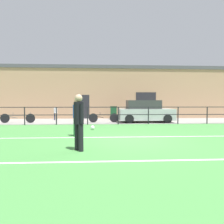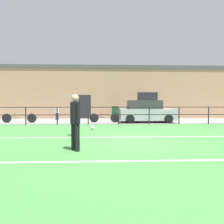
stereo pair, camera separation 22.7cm
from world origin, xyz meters
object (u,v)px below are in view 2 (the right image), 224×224
(bicycle_parked_0, at_px, (19,118))
(trash_bin_0, at_px, (115,113))
(soccer_ball_match, at_px, (92,127))
(parked_car_red, at_px, (146,112))
(player_goalkeeper, at_px, (75,119))
(bicycle_parked_1, at_px, (105,118))
(spectator_child, at_px, (57,112))
(player_striker, at_px, (76,115))

(bicycle_parked_0, relative_size, trash_bin_0, 2.15)
(soccer_ball_match, xyz_separation_m, parked_car_red, (3.65, 3.83, 0.65))
(player_goalkeeper, height_order, trash_bin_0, player_goalkeeper)
(soccer_ball_match, xyz_separation_m, bicycle_parked_1, (0.67, 3.78, 0.25))
(player_goalkeeper, height_order, soccer_ball_match, player_goalkeeper)
(bicycle_parked_1, bearing_deg, trash_bin_0, 72.04)
(soccer_ball_match, distance_m, trash_bin_0, 6.72)
(player_goalkeeper, bearing_deg, bicycle_parked_0, -3.40)
(spectator_child, distance_m, bicycle_parked_1, 4.53)
(spectator_child, relative_size, bicycle_parked_1, 0.54)
(soccer_ball_match, xyz_separation_m, trash_bin_0, (1.56, 6.52, 0.47))
(player_striker, bearing_deg, spectator_child, -35.85)
(spectator_child, height_order, parked_car_red, parked_car_red)
(player_goalkeeper, bearing_deg, soccer_ball_match, -36.30)
(player_goalkeeper, distance_m, spectator_child, 11.49)
(player_striker, xyz_separation_m, soccer_ball_match, (0.58, 2.29, -0.80))
(spectator_child, xyz_separation_m, bicycle_parked_1, (3.84, -2.38, -0.32))
(bicycle_parked_0, relative_size, bicycle_parked_1, 1.11)
(player_striker, distance_m, trash_bin_0, 9.07)
(trash_bin_0, bearing_deg, soccer_ball_match, -103.44)
(player_striker, bearing_deg, trash_bin_0, -66.56)
(spectator_child, height_order, bicycle_parked_1, spectator_child)
(spectator_child, bearing_deg, trash_bin_0, -156.94)
(player_goalkeeper, distance_m, bicycle_parked_0, 10.10)
(bicycle_parked_1, bearing_deg, player_goalkeeper, -96.06)
(player_striker, bearing_deg, soccer_ball_match, -67.12)
(player_striker, distance_m, parked_car_red, 7.44)
(soccer_ball_match, distance_m, parked_car_red, 5.33)
(spectator_child, bearing_deg, player_goalkeeper, 123.43)
(player_goalkeeper, xyz_separation_m, parked_car_red, (3.91, 8.78, -0.19))
(player_striker, distance_m, bicycle_parked_0, 7.70)
(parked_car_red, height_order, bicycle_parked_0, parked_car_red)
(player_striker, height_order, bicycle_parked_0, player_striker)
(soccer_ball_match, height_order, bicycle_parked_0, bicycle_parked_0)
(player_striker, distance_m, bicycle_parked_1, 6.22)
(player_goalkeeper, relative_size, bicycle_parked_0, 0.71)
(player_striker, height_order, soccer_ball_match, player_striker)
(bicycle_parked_1, bearing_deg, soccer_ball_match, -100.06)
(soccer_ball_match, relative_size, parked_car_red, 0.06)
(soccer_ball_match, distance_m, bicycle_parked_0, 6.51)
(player_striker, relative_size, parked_car_red, 0.41)
(player_striker, bearing_deg, bicycle_parked_1, -64.56)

